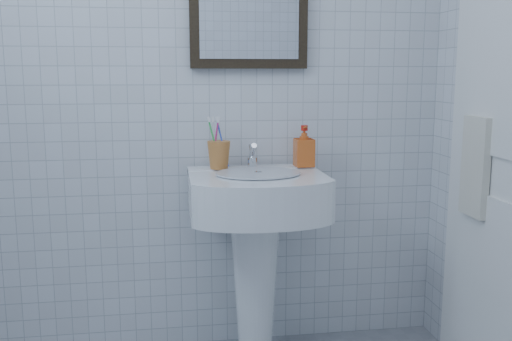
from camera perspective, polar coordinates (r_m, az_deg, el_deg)
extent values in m
cube|color=silver|center=(2.47, -6.36, 10.34)|extent=(2.20, 0.02, 2.50)
cone|color=white|center=(2.46, -0.09, -11.30)|extent=(0.21, 0.21, 0.68)
cube|color=white|center=(2.30, 0.09, -2.36)|extent=(0.54, 0.39, 0.16)
cube|color=white|center=(2.43, -0.45, 0.04)|extent=(0.54, 0.10, 0.03)
cylinder|color=silver|center=(2.25, 0.20, -0.25)|extent=(0.34, 0.34, 0.01)
cylinder|color=silver|center=(2.40, -0.36, 0.81)|extent=(0.04, 0.04, 0.04)
cylinder|color=silver|center=(2.38, -0.32, 2.03)|extent=(0.02, 0.09, 0.07)
cylinder|color=silver|center=(2.41, -0.43, 1.71)|extent=(0.03, 0.05, 0.08)
imported|color=red|center=(2.44, 4.83, 2.46)|extent=(0.08, 0.08, 0.17)
torus|color=silver|center=(2.30, 21.79, 4.78)|extent=(0.01, 0.18, 0.18)
cube|color=silver|center=(2.31, 21.08, 0.34)|extent=(0.03, 0.16, 0.38)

